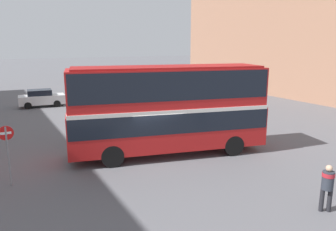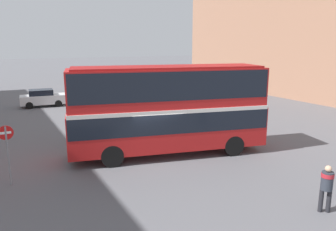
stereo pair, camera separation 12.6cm
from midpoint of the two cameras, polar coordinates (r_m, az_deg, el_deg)
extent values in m
plane|color=#5B5B60|center=(17.19, -2.73, -7.39)|extent=(240.00, 240.00, 0.00)
cube|color=#9E7056|center=(41.95, 26.24, 15.01)|extent=(11.96, 37.23, 17.16)
cube|color=red|center=(17.38, 0.21, -2.00)|extent=(10.58, 4.94, 2.06)
cube|color=red|center=(16.98, 0.21, 4.77)|extent=(10.41, 4.82, 2.08)
cube|color=black|center=(17.27, 0.21, -0.51)|extent=(10.49, 4.94, 1.01)
cube|color=black|center=(16.95, 0.21, 5.61)|extent=(10.27, 4.82, 1.42)
cube|color=silver|center=(17.14, 0.21, 1.43)|extent=(10.49, 4.94, 0.20)
cube|color=maroon|center=(16.87, 0.22, 8.43)|extent=(9.92, 4.54, 0.10)
cylinder|color=black|center=(19.74, 8.57, -3.21)|extent=(1.13, 0.55, 1.09)
cylinder|color=black|center=(17.73, 11.55, -5.16)|extent=(1.13, 0.55, 1.09)
cylinder|color=black|center=(18.25, -10.16, -4.59)|extent=(1.13, 0.55, 1.09)
cylinder|color=black|center=(16.04, -9.45, -6.97)|extent=(1.13, 0.55, 1.09)
cylinder|color=#232328|center=(13.19, 26.45, -13.18)|extent=(0.16, 0.16, 0.84)
cylinder|color=#232328|center=(13.11, 25.34, -13.24)|extent=(0.16, 0.16, 0.84)
cylinder|color=#2D333D|center=(12.86, 26.22, -10.19)|extent=(0.56, 0.56, 0.66)
cylinder|color=#B2232D|center=(12.78, 26.31, -9.31)|extent=(0.59, 0.59, 0.15)
sphere|color=#D8A884|center=(12.70, 26.42, -8.31)|extent=(0.23, 0.23, 0.23)
cube|color=silver|center=(32.95, -20.78, 2.67)|extent=(4.20, 2.15, 0.82)
cube|color=black|center=(32.85, -21.15, 3.79)|extent=(2.25, 1.79, 0.52)
cylinder|color=black|center=(33.87, -18.68, 2.45)|extent=(0.65, 0.28, 0.63)
cylinder|color=black|center=(32.29, -18.44, 2.00)|extent=(0.65, 0.28, 0.63)
cylinder|color=black|center=(33.78, -22.92, 2.09)|extent=(0.65, 0.28, 0.63)
cylinder|color=black|center=(32.20, -22.89, 1.63)|extent=(0.65, 0.28, 0.63)
cylinder|color=gray|center=(15.12, -25.85, -6.39)|extent=(0.08, 0.08, 2.55)
cylinder|color=red|center=(14.85, -26.22, -2.72)|extent=(0.60, 0.03, 0.60)
cube|color=white|center=(14.85, -26.22, -2.72)|extent=(0.42, 0.04, 0.10)
camera|label=1|loc=(0.06, -89.79, 0.05)|focal=35.00mm
camera|label=2|loc=(0.06, 90.21, -0.05)|focal=35.00mm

